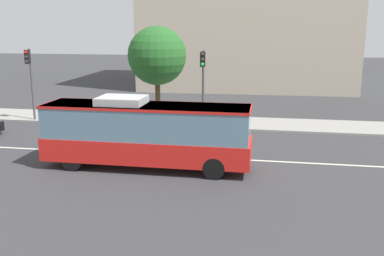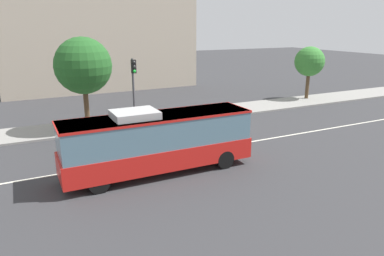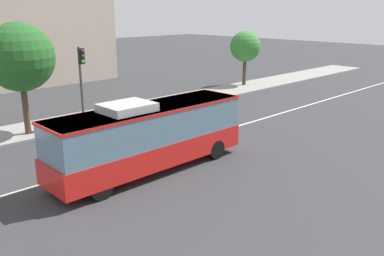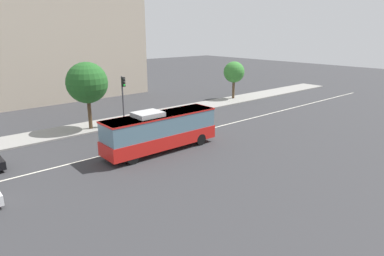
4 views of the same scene
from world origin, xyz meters
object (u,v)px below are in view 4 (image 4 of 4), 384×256
(street_tree_kerbside_left, at_px, (87,83))
(street_tree_kerbside_centre, at_px, (234,72))
(traffic_light_near_corner, at_px, (123,92))
(transit_bus, at_px, (161,129))

(street_tree_kerbside_left, distance_m, street_tree_kerbside_centre, 22.72)
(street_tree_kerbside_left, xyz_separation_m, street_tree_kerbside_centre, (22.66, 1.52, -0.83))
(traffic_light_near_corner, distance_m, street_tree_kerbside_centre, 19.49)
(street_tree_kerbside_left, relative_size, street_tree_kerbside_centre, 1.24)
(street_tree_kerbside_left, height_order, street_tree_kerbside_centre, street_tree_kerbside_left)
(transit_bus, xyz_separation_m, street_tree_kerbside_centre, (20.78, 11.08, 2.10))
(transit_bus, xyz_separation_m, street_tree_kerbside_left, (-1.87, 9.57, 2.93))
(transit_bus, bearing_deg, traffic_light_near_corner, 80.50)
(traffic_light_near_corner, bearing_deg, street_tree_kerbside_left, -106.73)
(traffic_light_near_corner, height_order, street_tree_kerbside_centre, street_tree_kerbside_centre)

